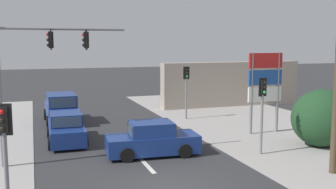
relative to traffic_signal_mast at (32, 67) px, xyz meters
name	(u,v)px	position (x,y,z in m)	size (l,w,h in m)	color
lane_dash_mid	(146,165)	(4.40, -1.65, -4.14)	(0.20, 2.40, 0.01)	silver
lane_dash_far	(121,138)	(4.40, 3.35, -4.14)	(0.20, 2.40, 0.01)	silver
kerb_right_verge	(335,152)	(13.40, -2.65, -4.13)	(10.00, 44.00, 0.02)	#A39E99
traffic_signal_mast	(32,67)	(0.00, 0.00, 0.00)	(5.29, 0.46, 6.00)	slate
pedestal_signal_right_kerb	(262,103)	(9.83, -1.88, -1.73)	(0.44, 0.30, 3.56)	slate
pedestal_signal_left_kerb	(5,147)	(-0.76, -6.30, -1.73)	(0.44, 0.31, 3.56)	slate
pedestal_signal_far_median	(186,84)	(9.73, 7.19, -1.73)	(0.44, 0.29, 3.56)	slate
shopping_plaza_sign	(265,81)	(12.38, 1.87, -1.16)	(2.10, 0.16, 4.60)	slate
roadside_bush	(326,120)	(13.64, -1.65, -2.80)	(3.29, 2.82, 2.86)	#1E4223
shopfront_wall_far	(232,84)	(15.40, 11.35, -2.35)	(12.00, 1.00, 3.60)	#A39384
sedan_receding_far	(152,140)	(5.06, -0.32, -3.44)	(4.35, 2.13, 1.56)	navy
sedan_crossing_left	(66,129)	(1.53, 3.41, -3.44)	(1.95, 4.27, 1.56)	navy
suv_kerbside_parked	(61,109)	(1.67, 8.74, -3.26)	(2.13, 4.57, 1.90)	navy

